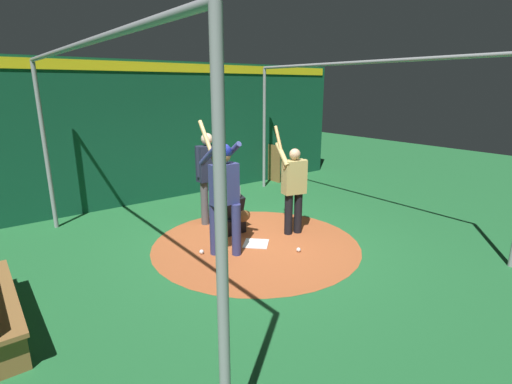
% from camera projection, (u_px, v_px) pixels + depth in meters
% --- Properties ---
extents(ground_plane, '(26.78, 26.78, 0.00)m').
position_uv_depth(ground_plane, '(256.00, 244.00, 6.75)').
color(ground_plane, '#216633').
extents(dirt_circle, '(3.60, 3.60, 0.01)m').
position_uv_depth(dirt_circle, '(256.00, 244.00, 6.75)').
color(dirt_circle, '#AD562D').
rests_on(dirt_circle, ground).
extents(home_plate, '(0.59, 0.59, 0.01)m').
position_uv_depth(home_plate, '(256.00, 244.00, 6.75)').
color(home_plate, white).
rests_on(home_plate, dirt_circle).
extents(batter, '(0.68, 0.49, 2.16)m').
position_uv_depth(batter, '(224.00, 188.00, 6.05)').
color(batter, navy).
rests_on(batter, ground).
extents(catcher, '(0.58, 0.40, 0.92)m').
position_uv_depth(catcher, '(233.00, 214.00, 7.21)').
color(catcher, black).
rests_on(catcher, ground).
extents(umpire, '(0.23, 0.49, 1.81)m').
position_uv_depth(umpire, '(208.00, 174.00, 7.51)').
color(umpire, '#4C4C51').
rests_on(umpire, ground).
extents(visitor, '(0.61, 0.51, 1.98)m').
position_uv_depth(visitor, '(294.00, 185.00, 7.02)').
color(visitor, black).
rests_on(visitor, ground).
extents(back_wall, '(0.23, 10.78, 3.23)m').
position_uv_depth(back_wall, '(162.00, 131.00, 9.14)').
color(back_wall, '#0F472D').
rests_on(back_wall, ground).
extents(cage_frame, '(6.19, 5.28, 3.15)m').
position_uv_depth(cage_frame, '(256.00, 115.00, 6.15)').
color(cage_frame, gray).
rests_on(cage_frame, ground).
extents(bat_rack, '(0.70, 0.16, 1.05)m').
position_uv_depth(bat_rack, '(272.00, 164.00, 11.14)').
color(bat_rack, olive).
rests_on(bat_rack, ground).
extents(baseball_0, '(0.07, 0.07, 0.07)m').
position_uv_depth(baseball_0, '(299.00, 250.00, 6.42)').
color(baseball_0, white).
rests_on(baseball_0, dirt_circle).
extents(baseball_1, '(0.07, 0.07, 0.07)m').
position_uv_depth(baseball_1, '(202.00, 252.00, 6.34)').
color(baseball_1, white).
rests_on(baseball_1, dirt_circle).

